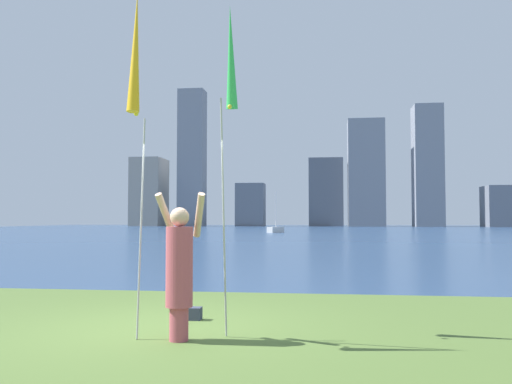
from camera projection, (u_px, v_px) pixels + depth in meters
ground at (307, 234)px, 58.15m from camera, size 120.00×138.00×0.12m
person at (179, 267)px, 6.92m from camera, size 0.68×0.50×1.85m
kite_flag_left at (135, 58)px, 6.95m from camera, size 0.16×0.54×4.42m
kite_flag_right at (231, 65)px, 7.55m from camera, size 0.16×0.89×4.43m
bag at (192, 314)px, 8.30m from camera, size 0.29×0.19×0.19m
sailboat_4 at (276, 229)px, 59.94m from camera, size 1.77×2.21×4.50m
skyline_tower_0 at (149, 192)px, 113.33m from camera, size 6.11×7.83×13.85m
skyline_tower_1 at (192, 158)px, 112.85m from camera, size 5.21×4.31×27.87m
skyline_tower_2 at (251, 205)px, 111.63m from camera, size 5.69×4.50×8.63m
skyline_tower_3 at (326, 192)px, 110.00m from camera, size 6.78×3.24×13.60m
skyline_tower_4 at (366, 173)px, 108.68m from camera, size 7.04×5.93×20.94m
skyline_tower_5 at (428, 166)px, 105.42m from camera, size 5.30×5.66×23.16m
skyline_tower_6 at (501, 206)px, 101.17m from camera, size 6.01×6.50×7.52m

